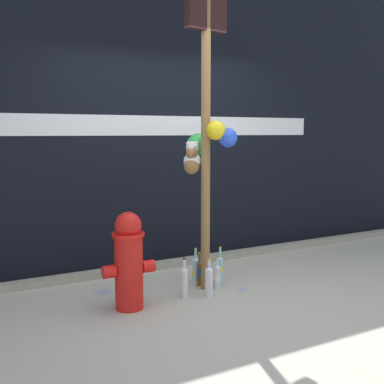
{
  "coord_description": "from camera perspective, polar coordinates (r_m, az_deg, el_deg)",
  "views": [
    {
      "loc": [
        -2.28,
        -3.52,
        1.55
      ],
      "look_at": [
        -0.22,
        0.37,
        0.98
      ],
      "focal_mm": 43.47,
      "sensor_mm": 36.0,
      "label": 1
    }
  ],
  "objects": [
    {
      "name": "curb_strip",
      "position": [
        5.45,
        -2.07,
        -8.69
      ],
      "size": [
        8.0,
        0.12,
        0.08
      ],
      "primitive_type": "cube",
      "color": "gray",
      "rests_on": "ground_plane"
    },
    {
      "name": "ground_plane",
      "position": [
        4.47,
        4.83,
        -12.91
      ],
      "size": [
        14.0,
        14.0,
        0.0
      ],
      "primitive_type": "plane",
      "color": "#ADA899"
    },
    {
      "name": "litter_2",
      "position": [
        4.72,
        6.25,
        -11.78
      ],
      "size": [
        0.12,
        0.11,
        0.01
      ],
      "primitive_type": "cube",
      "rotation": [
        0.0,
        0.0,
        2.09
      ],
      "color": "#8C99B2",
      "rests_on": "ground_plane"
    },
    {
      "name": "fire_hydrant",
      "position": [
        4.13,
        -7.77,
        -8.31
      ],
      "size": [
        0.47,
        0.28,
        0.86
      ],
      "color": "red",
      "rests_on": "ground_plane"
    },
    {
      "name": "memorial_post",
      "position": [
        4.49,
        1.59,
        8.38
      ],
      "size": [
        0.47,
        0.55,
        2.84
      ],
      "color": "olive",
      "rests_on": "ground_plane"
    },
    {
      "name": "building_wall",
      "position": [
        5.58,
        -3.86,
        9.33
      ],
      "size": [
        10.0,
        0.21,
        3.48
      ],
      "color": "black",
      "rests_on": "ground_plane"
    },
    {
      "name": "bottle_5",
      "position": [
        4.68,
        3.11,
        -10.3
      ],
      "size": [
        0.07,
        0.07,
        0.32
      ],
      "color": "silver",
      "rests_on": "ground_plane"
    },
    {
      "name": "bottle_1",
      "position": [
        4.84,
        3.45,
        -9.39
      ],
      "size": [
        0.07,
        0.07,
        0.38
      ],
      "color": "#93CCE0",
      "rests_on": "ground_plane"
    },
    {
      "name": "bottle_0",
      "position": [
        4.47,
        2.09,
        -10.83
      ],
      "size": [
        0.08,
        0.08,
        0.37
      ],
      "color": "silver",
      "rests_on": "ground_plane"
    },
    {
      "name": "litter_0",
      "position": [
        5.78,
        3.25,
        -8.16
      ],
      "size": [
        0.09,
        0.1,
        0.01
      ],
      "primitive_type": "cube",
      "rotation": [
        0.0,
        0.0,
        1.21
      ],
      "color": "tan",
      "rests_on": "ground_plane"
    },
    {
      "name": "bottle_3",
      "position": [
        4.44,
        -0.95,
        -10.92
      ],
      "size": [
        0.07,
        0.07,
        0.38
      ],
      "color": "silver",
      "rests_on": "ground_plane"
    },
    {
      "name": "bottle_4",
      "position": [
        4.91,
        0.44,
        -9.45
      ],
      "size": [
        0.07,
        0.07,
        0.35
      ],
      "color": "#93CCE0",
      "rests_on": "ground_plane"
    },
    {
      "name": "bottle_2",
      "position": [
        4.77,
        0.91,
        -9.82
      ],
      "size": [
        0.06,
        0.06,
        0.35
      ],
      "color": "brown",
      "rests_on": "ground_plane"
    },
    {
      "name": "litter_1",
      "position": [
        4.71,
        -10.94,
        -11.94
      ],
      "size": [
        0.17,
        0.16,
        0.01
      ],
      "primitive_type": "cube",
      "rotation": [
        0.0,
        0.0,
        0.39
      ],
      "color": "#8C99B2",
      "rests_on": "ground_plane"
    }
  ]
}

